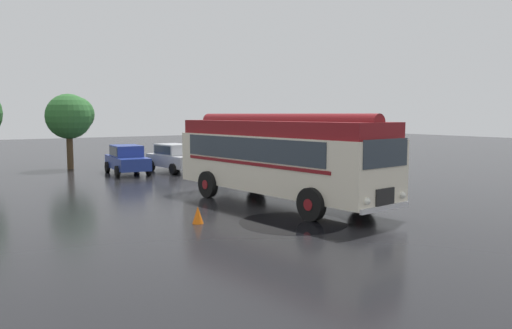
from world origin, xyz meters
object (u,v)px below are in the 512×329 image
car_near_left (127,159)px  car_mid_right (212,155)px  vintage_bus (278,155)px  traffic_cone (198,215)px  car_mid_left (174,158)px

car_near_left → car_mid_right: bearing=-0.5°
vintage_bus → car_mid_right: (4.07, 12.67, -1.05)m
car_near_left → traffic_cone: bearing=-100.6°
car_mid_left → car_mid_right: 2.86m
car_mid_left → vintage_bus: bearing=-95.7°
car_near_left → car_mid_left: same height
vintage_bus → traffic_cone: bearing=-160.7°
vintage_bus → car_mid_right: vintage_bus is taller
car_mid_right → car_mid_left: bearing=-172.4°
car_mid_right → traffic_cone: 16.41m
car_near_left → car_mid_left: (2.79, -0.43, 0.00)m
car_mid_right → traffic_cone: car_mid_right is taller
vintage_bus → car_mid_right: 13.35m
car_near_left → traffic_cone: size_ratio=7.90×
car_near_left → car_mid_left: size_ratio=1.00×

